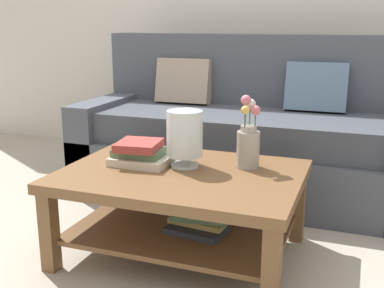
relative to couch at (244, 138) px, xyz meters
The scene contains 6 objects.
ground_plane 0.88m from the couch, 98.82° to the right, with size 10.00×10.00×0.00m, color #ADA393.
couch is the anchor object (origin of this frame).
coffee_table 1.07m from the couch, 92.41° to the right, with size 1.15×0.84×0.44m.
book_stack_main 1.07m from the couch, 105.87° to the right, with size 0.29×0.24×0.12m.
glass_hurricane_vase 1.02m from the couch, 93.55° to the right, with size 0.18×0.18×0.29m.
flower_pitcher 0.95m from the couch, 75.07° to the right, with size 0.11×0.12×0.36m.
Camera 1 is at (0.88, -2.32, 1.15)m, focal length 44.41 mm.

